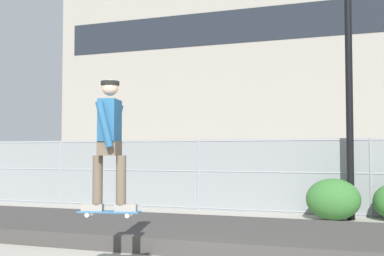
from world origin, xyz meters
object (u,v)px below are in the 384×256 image
Objects in this scene: skateboard at (109,212)px; parked_car_near at (167,173)px; shrub_left at (333,199)px; skater at (110,136)px; street_lamp at (348,32)px.

parked_car_near is (-3.15, 9.36, 0.09)m from skateboard.
shrub_left is at bearing 68.79° from skateboard.
parked_car_near is at bearing 108.60° from skater.
street_lamp is 1.51× the size of parked_car_near.
shrub_left is at bearing -152.49° from street_lamp.
skateboard is 0.18× the size of parked_car_near.
skater is 9.92m from parked_car_near.
skateboard is at bearing -71.40° from parked_car_near.
parked_car_near is 3.79× the size of shrub_left.
parked_car_near is (-3.15, 9.36, -0.88)m from skater.
shrub_left reaches higher than skateboard.
skater reaches higher than parked_car_near.
shrub_left is at bearing -32.01° from parked_car_near.
skateboard is at bearing -111.21° from shrub_left.
skater is 7.17m from street_lamp.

